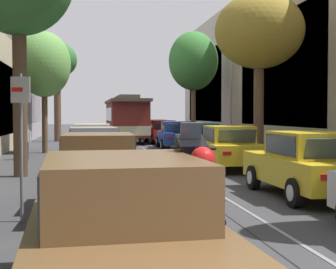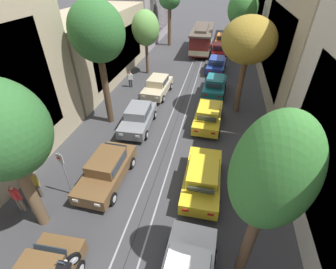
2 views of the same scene
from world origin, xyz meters
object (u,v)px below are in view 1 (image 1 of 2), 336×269
parked_car_grey_mid_left (93,152)px  pedestrian_crossing_far (25,140)px  parked_car_red_sixth_right (162,132)px  parked_car_teal_fourth_right (199,140)px  parked_car_yellow_second_right (307,164)px  street_tree_kerb_left_mid (44,65)px  cable_car_trolley (126,119)px  motorcycle_with_rider (197,206)px  parked_car_beige_fourth_left (92,142)px  street_tree_kerb_left_fourth (57,62)px  street_sign_post (21,130)px  parked_car_brown_second_left (98,170)px  parked_car_brown_near_left (123,238)px  parked_car_orange_far_right (155,129)px  parked_car_blue_fifth_right (175,135)px  parked_car_yellow_mid_right (228,147)px  street_tree_kerb_right_mid (193,61)px  street_tree_kerb_right_second (259,32)px

parked_car_grey_mid_left → pedestrian_crossing_far: size_ratio=2.83×
parked_car_red_sixth_right → parked_car_teal_fourth_right: bearing=-89.3°
parked_car_yellow_second_right → street_tree_kerb_left_mid: size_ratio=0.70×
cable_car_trolley → motorcycle_with_rider: bearing=-92.9°
parked_car_beige_fourth_left → parked_car_red_sixth_right: 13.48m
parked_car_red_sixth_right → street_tree_kerb_left_fourth: bearing=153.6°
parked_car_teal_fourth_right → parked_car_grey_mid_left: bearing=-126.5°
street_sign_post → parked_car_brown_second_left: bearing=42.4°
parked_car_yellow_second_right → parked_car_red_sixth_right: 22.97m
parked_car_brown_near_left → street_sign_post: bearing=108.0°
street_tree_kerb_left_fourth → motorcycle_with_rider: street_tree_kerb_left_fourth is taller
parked_car_yellow_second_right → parked_car_teal_fourth_right: 11.73m
parked_car_yellow_second_right → parked_car_teal_fourth_right: bearing=90.2°
street_tree_kerb_left_fourth → parked_car_orange_far_right: bearing=11.0°
parked_car_brown_second_left → street_sign_post: street_sign_post is taller
pedestrian_crossing_far → parked_car_blue_fifth_right: bearing=37.3°
parked_car_brown_near_left → parked_car_beige_fourth_left: bearing=90.4°
parked_car_blue_fifth_right → motorcycle_with_rider: motorcycle_with_rider is taller
parked_car_beige_fourth_left → parked_car_teal_fourth_right: bearing=14.9°
street_sign_post → street_tree_kerb_left_fourth: bearing=91.9°
parked_car_beige_fourth_left → parked_car_orange_far_right: (5.11, 17.62, 0.00)m
parked_car_red_sixth_right → street_sign_post: size_ratio=1.60×
parked_car_grey_mid_left → parked_car_beige_fourth_left: 5.47m
parked_car_grey_mid_left → parked_car_yellow_mid_right: (4.86, 1.33, 0.00)m
parked_car_teal_fourth_right → cable_car_trolley: size_ratio=0.48×
parked_car_beige_fourth_left → parked_car_blue_fifth_right: same height
parked_car_teal_fourth_right → street_tree_kerb_right_mid: 11.89m
parked_car_teal_fourth_right → parked_car_yellow_second_right: bearing=-89.8°
parked_car_brown_second_left → street_sign_post: bearing=-137.6°
street_tree_kerb_left_fourth → pedestrian_crossing_far: size_ratio=4.67×
parked_car_beige_fourth_left → cable_car_trolley: 13.87m
street_tree_kerb_right_second → street_tree_kerb_right_mid: (0.06, 13.53, 0.18)m
street_tree_kerb_left_fourth → parked_car_yellow_second_right: bearing=-74.4°
parked_car_red_sixth_right → street_tree_kerb_right_second: size_ratio=0.63×
cable_car_trolley → parked_car_yellow_second_right: bearing=-84.0°
parked_car_blue_fifth_right → pedestrian_crossing_far: size_ratio=2.83×
street_tree_kerb_left_fourth → street_sign_post: 28.69m
parked_car_brown_near_left → street_sign_post: size_ratio=1.60×
parked_car_beige_fourth_left → parked_car_red_sixth_right: bearing=68.8°
street_tree_kerb_right_mid → pedestrian_crossing_far: (-9.92, -11.05, -4.73)m
cable_car_trolley → motorcycle_with_rider: 30.17m
street_tree_kerb_left_mid → pedestrian_crossing_far: street_tree_kerb_left_mid is taller
parked_car_orange_far_right → street_tree_kerb_right_second: bearing=-84.6°
street_tree_kerb_right_second → parked_car_blue_fifth_right: bearing=103.8°
parked_car_grey_mid_left → parked_car_yellow_second_right: 7.06m
parked_car_brown_near_left → cable_car_trolley: 30.72m
parked_car_orange_far_right → street_tree_kerb_right_mid: street_tree_kerb_right_mid is taller
parked_car_yellow_mid_right → street_tree_kerb_right_second: (2.07, 2.63, 4.63)m
parked_car_yellow_second_right → cable_car_trolley: bearing=96.0°
parked_car_red_sixth_right → parked_car_orange_far_right: same height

